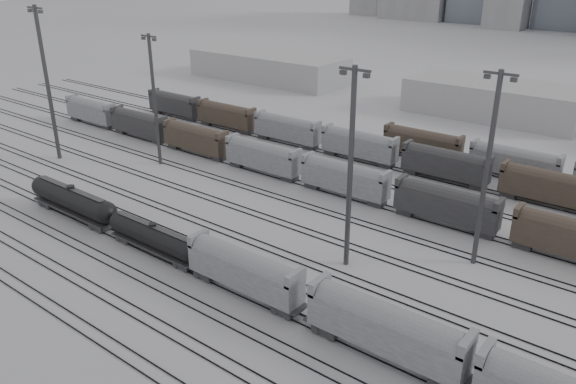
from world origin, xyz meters
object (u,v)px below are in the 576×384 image
Objects in this scene: hopper_car_a at (244,269)px; light_mast_a at (47,81)px; tank_car_b at (154,237)px; light_mast_c at (350,166)px; hopper_car_b at (386,327)px; tank_car_a at (73,200)px.

light_mast_a is (-59.14, 13.21, 11.48)m from hopper_car_a.
light_mast_a is (-43.57, 13.21, 12.43)m from tank_car_b.
light_mast_a is 1.13× the size of light_mast_c.
light_mast_a reaches higher than hopper_car_b.
hopper_car_a is 61.68m from light_mast_a.
hopper_car_a is 0.61× the size of light_mast_c.
light_mast_a reaches higher than light_mast_c.
light_mast_a is 64.63m from light_mast_c.
tank_car_a is at bearing 180.00° from tank_car_b.
hopper_car_a is 0.54× the size of light_mast_a.
hopper_car_a is at bearing 0.00° from tank_car_a.
hopper_car_a is at bearing -12.59° from light_mast_a.
hopper_car_a is (33.64, 0.00, 0.59)m from tank_car_a.
light_mast_c reaches higher than hopper_car_a.
hopper_car_b is 78.95m from light_mast_a.
light_mast_a is (-77.02, 13.21, 11.26)m from hopper_car_b.
tank_car_b is 0.67× the size of light_mast_c.
hopper_car_a is at bearing -113.02° from light_mast_c.
tank_car_a is 1.19× the size of hopper_car_b.
hopper_car_b is (51.52, 0.00, 0.81)m from tank_car_a.
hopper_car_a reaches higher than tank_car_b.
hopper_car_b reaches higher than hopper_car_a.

